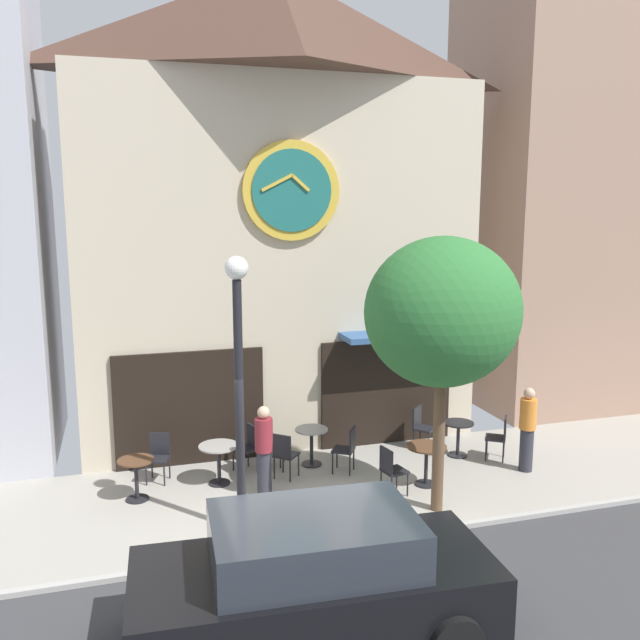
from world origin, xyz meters
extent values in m
cube|color=#9E998E|center=(0.00, 2.03, -0.03)|extent=(26.15, 4.07, 0.05)
cube|color=#A8A5A0|center=(0.00, 0.02, 0.04)|extent=(26.15, 0.12, 0.08)
cube|color=beige|center=(0.76, 5.27, 3.85)|extent=(8.40, 2.41, 7.70)
pyramid|color=#4C3328|center=(0.76, 5.27, 8.81)|extent=(7.56, 3.37, 2.21)
cylinder|color=gold|center=(0.76, 4.01, 5.40)|extent=(1.95, 0.10, 1.95)
cylinder|color=#1E6660|center=(0.76, 3.95, 5.40)|extent=(1.60, 0.04, 1.60)
cube|color=gold|center=(0.93, 3.91, 5.55)|extent=(0.37, 0.03, 0.33)
cube|color=gold|center=(0.46, 3.91, 5.56)|extent=(0.64, 0.03, 0.36)
cube|color=black|center=(-1.34, 4.03, 1.15)|extent=(2.94, 0.10, 2.30)
cube|color=black|center=(2.86, 4.03, 1.15)|extent=(2.94, 0.10, 2.30)
cube|color=#33568C|center=(3.11, 3.72, 2.45)|extent=(2.69, 0.90, 0.12)
cube|color=#9E7A66|center=(8.90, 6.06, 7.65)|extent=(5.62, 3.98, 15.29)
cylinder|color=black|center=(-0.86, 0.96, 0.18)|extent=(0.32, 0.32, 0.36)
cylinder|color=black|center=(-0.86, 0.96, 2.02)|extent=(0.14, 0.14, 4.03)
sphere|color=white|center=(-0.86, 0.96, 4.21)|extent=(0.36, 0.36, 0.36)
cylinder|color=brown|center=(2.46, 0.74, 1.26)|extent=(0.20, 0.20, 2.52)
ellipsoid|color=#2D7033|center=(2.46, 0.74, 3.42)|extent=(2.59, 2.34, 2.47)
cylinder|color=black|center=(-2.44, 2.59, 0.37)|extent=(0.07, 0.07, 0.73)
cylinder|color=black|center=(-2.44, 2.59, 0.01)|extent=(0.40, 0.40, 0.03)
cylinder|color=brown|center=(-2.44, 2.59, 0.73)|extent=(0.63, 0.63, 0.03)
cylinder|color=black|center=(-0.95, 2.86, 0.37)|extent=(0.07, 0.07, 0.74)
cylinder|color=black|center=(-0.95, 2.86, 0.01)|extent=(0.40, 0.40, 0.03)
cylinder|color=gray|center=(-0.95, 2.86, 0.74)|extent=(0.74, 0.74, 0.03)
cylinder|color=black|center=(0.95, 3.25, 0.37)|extent=(0.07, 0.07, 0.74)
cylinder|color=black|center=(0.95, 3.25, 0.01)|extent=(0.40, 0.40, 0.03)
cylinder|color=gray|center=(0.95, 3.25, 0.74)|extent=(0.66, 0.66, 0.03)
cylinder|color=black|center=(2.72, 1.72, 0.37)|extent=(0.07, 0.07, 0.75)
cylinder|color=black|center=(2.72, 1.72, 0.01)|extent=(0.40, 0.40, 0.03)
cylinder|color=brown|center=(2.72, 1.72, 0.75)|extent=(0.74, 0.74, 0.03)
cylinder|color=black|center=(3.98, 2.86, 0.35)|extent=(0.07, 0.07, 0.71)
cylinder|color=black|center=(3.98, 2.86, 0.01)|extent=(0.40, 0.40, 0.03)
cylinder|color=black|center=(3.98, 2.86, 0.71)|extent=(0.63, 0.63, 0.03)
cube|color=black|center=(0.23, 3.49, 0.45)|extent=(0.53, 0.53, 0.04)
cube|color=black|center=(0.07, 3.56, 0.68)|extent=(0.20, 0.36, 0.45)
cylinder|color=black|center=(0.31, 3.26, 0.23)|extent=(0.03, 0.03, 0.45)
cylinder|color=black|center=(0.46, 3.57, 0.23)|extent=(0.03, 0.03, 0.45)
cylinder|color=black|center=(0.00, 3.41, 0.23)|extent=(0.03, 0.03, 0.45)
cylinder|color=black|center=(0.15, 3.71, 0.23)|extent=(0.03, 0.03, 0.45)
cube|color=black|center=(4.63, 2.49, 0.45)|extent=(0.56, 0.56, 0.04)
cube|color=black|center=(4.78, 2.38, 0.68)|extent=(0.25, 0.34, 0.45)
cylinder|color=black|center=(4.58, 2.72, 0.23)|extent=(0.03, 0.03, 0.45)
cylinder|color=black|center=(4.39, 2.44, 0.23)|extent=(0.03, 0.03, 0.45)
cylinder|color=black|center=(4.87, 2.53, 0.23)|extent=(0.03, 0.03, 0.45)
cylinder|color=black|center=(4.68, 2.25, 0.23)|extent=(0.03, 0.03, 0.45)
cube|color=black|center=(-0.38, 3.31, 0.45)|extent=(0.52, 0.52, 0.04)
cube|color=black|center=(-0.21, 3.37, 0.68)|extent=(0.17, 0.37, 0.45)
cylinder|color=black|center=(-0.60, 3.40, 0.23)|extent=(0.03, 0.03, 0.45)
cylinder|color=black|center=(-0.48, 3.09, 0.23)|extent=(0.03, 0.03, 0.45)
cylinder|color=black|center=(-0.28, 3.53, 0.23)|extent=(0.03, 0.03, 0.45)
cylinder|color=black|center=(-0.16, 3.21, 0.23)|extent=(0.03, 0.03, 0.45)
cube|color=black|center=(-2.04, 3.27, 0.45)|extent=(0.51, 0.51, 0.04)
cube|color=black|center=(-1.98, 3.44, 0.68)|extent=(0.37, 0.17, 0.45)
cylinder|color=black|center=(-2.26, 3.18, 0.23)|extent=(0.03, 0.03, 0.45)
cylinder|color=black|center=(-1.94, 3.06, 0.23)|extent=(0.03, 0.03, 0.45)
cylinder|color=black|center=(-2.14, 3.49, 0.23)|extent=(0.03, 0.03, 0.45)
cylinder|color=black|center=(-1.82, 3.37, 0.23)|extent=(0.03, 0.03, 0.45)
cube|color=black|center=(3.49, 3.43, 0.45)|extent=(0.56, 0.56, 0.04)
cube|color=black|center=(3.37, 3.56, 0.68)|extent=(0.31, 0.28, 0.45)
cylinder|color=black|center=(3.47, 3.19, 0.23)|extent=(0.03, 0.03, 0.45)
cylinder|color=black|center=(3.73, 3.41, 0.23)|extent=(0.03, 0.03, 0.45)
cylinder|color=black|center=(3.25, 3.44, 0.23)|extent=(0.03, 0.03, 0.45)
cylinder|color=black|center=(3.51, 3.67, 0.23)|extent=(0.03, 0.03, 0.45)
cube|color=black|center=(0.32, 2.80, 0.45)|extent=(0.57, 0.57, 0.04)
cube|color=black|center=(0.20, 2.66, 0.68)|extent=(0.31, 0.29, 0.45)
cylinder|color=black|center=(0.56, 2.81, 0.23)|extent=(0.03, 0.03, 0.45)
cylinder|color=black|center=(0.31, 3.04, 0.23)|extent=(0.03, 0.03, 0.45)
cylinder|color=black|center=(0.33, 2.55, 0.23)|extent=(0.03, 0.03, 0.45)
cylinder|color=black|center=(0.08, 2.78, 0.23)|extent=(0.03, 0.03, 0.45)
cube|color=black|center=(1.99, 1.49, 0.45)|extent=(0.47, 0.47, 0.04)
cube|color=black|center=(1.81, 1.46, 0.68)|extent=(0.11, 0.38, 0.45)
cylinder|color=black|center=(2.19, 1.36, 0.23)|extent=(0.03, 0.03, 0.45)
cylinder|color=black|center=(2.12, 1.69, 0.23)|extent=(0.03, 0.03, 0.45)
cylinder|color=black|center=(1.86, 1.29, 0.23)|extent=(0.03, 0.03, 0.45)
cylinder|color=black|center=(1.79, 1.62, 0.23)|extent=(0.03, 0.03, 0.45)
cube|color=black|center=(1.44, 2.73, 0.45)|extent=(0.55, 0.55, 0.04)
cube|color=black|center=(1.59, 2.64, 0.68)|extent=(0.24, 0.34, 0.45)
cylinder|color=black|center=(1.39, 2.97, 0.23)|extent=(0.03, 0.03, 0.45)
cylinder|color=black|center=(1.21, 2.68, 0.23)|extent=(0.03, 0.03, 0.45)
cylinder|color=black|center=(1.68, 2.78, 0.23)|extent=(0.03, 0.03, 0.45)
cylinder|color=black|center=(1.49, 2.50, 0.23)|extent=(0.03, 0.03, 0.45)
cylinder|color=#2D2D38|center=(-0.26, 2.08, 0.42)|extent=(0.34, 0.34, 0.85)
cylinder|color=maroon|center=(-0.26, 2.08, 1.15)|extent=(0.42, 0.42, 0.60)
sphere|color=tan|center=(-0.26, 2.08, 1.56)|extent=(0.22, 0.22, 0.22)
cylinder|color=#2D2D38|center=(4.89, 1.78, 0.42)|extent=(0.36, 0.36, 0.85)
cylinder|color=orange|center=(4.89, 1.78, 1.15)|extent=(0.45, 0.45, 0.60)
sphere|color=tan|center=(4.89, 1.78, 1.56)|extent=(0.22, 0.22, 0.22)
cube|color=black|center=(-0.49, -1.94, 0.60)|extent=(4.39, 2.04, 0.75)
cube|color=#262B33|center=(-0.49, -1.94, 1.25)|extent=(2.49, 1.72, 0.60)
cylinder|color=black|center=(0.98, -1.12, 0.32)|extent=(0.65, 0.26, 0.64)
cylinder|color=black|center=(-1.85, -0.96, 0.32)|extent=(0.65, 0.26, 0.64)
camera|label=1|loc=(-2.51, -8.95, 5.17)|focal=37.56mm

